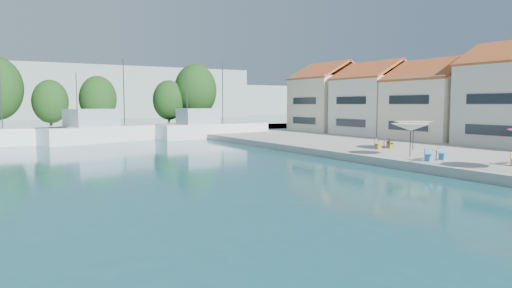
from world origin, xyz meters
TOP-DOWN VIEW (x-y plane):
  - quay_right at (22.00, 30.00)m, footprint 32.00×92.00m
  - quay_far at (-8.00, 67.00)m, footprint 90.00×16.00m
  - hill_east at (40.00, 180.00)m, footprint 140.00×40.00m
  - building_04 at (24.00, 33.00)m, footprint 9.00×8.80m
  - building_05 at (24.00, 42.00)m, footprint 8.40×8.80m
  - building_06 at (24.00, 51.00)m, footprint 9.00×8.80m
  - trawler_03 at (-5.48, 55.35)m, footprint 17.90×10.32m
  - trawler_04 at (7.44, 54.92)m, footprint 16.00×6.33m
  - tree_05 at (-10.26, 69.11)m, footprint 4.80×4.80m
  - tree_06 at (-3.83, 69.63)m, footprint 5.32×5.32m
  - tree_07 at (7.70, 71.73)m, footprint 5.16×5.16m
  - tree_08 at (12.07, 71.02)m, footprint 7.01×7.01m
  - umbrella_white at (8.40, 22.74)m, footprint 2.74×2.74m
  - umbrella_cream at (12.30, 25.87)m, footprint 3.11×3.11m
  - cafe_table_02 at (8.07, 20.26)m, footprint 1.82×0.70m
  - cafe_table_03 at (11.07, 27.84)m, footprint 1.82×0.70m

SIDE VIEW (x-z plane):
  - quay_right at x=22.00m, z-range 0.00..0.60m
  - quay_far at x=-8.00m, z-range 0.00..0.60m
  - cafe_table_02 at x=8.07m, z-range 0.51..1.27m
  - cafe_table_03 at x=11.07m, z-range 0.51..1.27m
  - trawler_03 at x=-5.48m, z-range -4.03..6.17m
  - trawler_04 at x=7.44m, z-range -4.03..6.17m
  - umbrella_cream at x=12.30m, z-range 1.53..3.88m
  - umbrella_white at x=8.40m, z-range 1.53..3.89m
  - tree_05 at x=-10.26m, z-range 1.15..8.26m
  - tree_07 at x=7.70m, z-range 1.19..8.83m
  - building_04 at x=24.00m, z-range 0.42..9.62m
  - tree_06 at x=-3.83m, z-range 1.21..9.07m
  - building_05 at x=24.00m, z-range 0.41..10.11m
  - building_06 at x=24.00m, z-range 0.40..10.60m
  - hill_east at x=40.00m, z-range 0.00..12.00m
  - tree_08 at x=12.07m, z-range 1.40..11.78m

